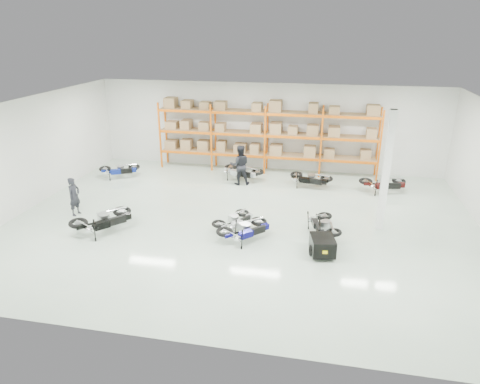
% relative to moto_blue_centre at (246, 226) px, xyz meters
% --- Properties ---
extents(room, '(18.00, 18.00, 18.00)m').
position_rel_moto_blue_centre_xyz_m(room, '(-0.42, 1.47, 1.70)').
color(room, beige).
rests_on(room, ground).
extents(pallet_rack, '(11.28, 0.98, 3.62)m').
position_rel_moto_blue_centre_xyz_m(pallet_rack, '(-0.42, 7.92, 1.71)').
color(pallet_rack, '#DB5C0B').
rests_on(pallet_rack, ground).
extents(structural_column, '(0.25, 0.25, 4.50)m').
position_rel_moto_blue_centre_xyz_m(structural_column, '(4.78, 1.97, 1.70)').
color(structural_column, white).
rests_on(structural_column, ground).
extents(moto_blue_centre, '(1.88, 1.90, 1.16)m').
position_rel_moto_blue_centre_xyz_m(moto_blue_centre, '(0.00, 0.00, 0.00)').
color(moto_blue_centre, '#0A0851').
rests_on(moto_blue_centre, ground).
extents(moto_silver_left, '(1.46, 1.76, 1.02)m').
position_rel_moto_blue_centre_xyz_m(moto_silver_left, '(-0.56, 0.78, -0.06)').
color(moto_silver_left, '#A9AAB0').
rests_on(moto_silver_left, ground).
extents(moto_black_far_left, '(2.06, 2.20, 1.31)m').
position_rel_moto_blue_centre_xyz_m(moto_black_far_left, '(-5.27, -0.36, 0.07)').
color(moto_black_far_left, black).
rests_on(moto_black_far_left, ground).
extents(moto_touring_right, '(1.21, 1.82, 1.08)m').
position_rel_moto_blue_centre_xyz_m(moto_touring_right, '(2.70, 1.00, -0.04)').
color(moto_touring_right, black).
rests_on(moto_touring_right, ground).
extents(trailer, '(0.92, 1.64, 0.67)m').
position_rel_moto_blue_centre_xyz_m(trailer, '(2.70, -0.60, -0.16)').
color(trailer, black).
rests_on(trailer, ground).
extents(moto_back_a, '(1.92, 1.49, 1.12)m').
position_rel_moto_blue_centre_xyz_m(moto_back_a, '(-7.50, 5.49, -0.02)').
color(moto_back_a, navy).
rests_on(moto_back_a, ground).
extents(moto_back_b, '(2.06, 1.49, 1.21)m').
position_rel_moto_blue_centre_xyz_m(moto_back_b, '(-1.39, 6.33, 0.02)').
color(moto_back_b, silver).
rests_on(moto_back_b, ground).
extents(moto_back_c, '(1.92, 1.24, 1.15)m').
position_rel_moto_blue_centre_xyz_m(moto_back_c, '(2.00, 5.97, -0.01)').
color(moto_back_c, black).
rests_on(moto_back_c, ground).
extents(moto_back_d, '(2.00, 1.29, 1.20)m').
position_rel_moto_blue_centre_xyz_m(moto_back_d, '(5.34, 5.91, 0.02)').
color(moto_back_d, '#380B0B').
rests_on(moto_back_d, ground).
extents(person_left, '(0.47, 0.63, 1.57)m').
position_rel_moto_blue_centre_xyz_m(person_left, '(-7.16, 0.88, 0.24)').
color(person_left, '#212229').
rests_on(person_left, ground).
extents(person_back, '(1.10, 0.96, 1.94)m').
position_rel_moto_blue_centre_xyz_m(person_back, '(-1.35, 5.70, 0.42)').
color(person_back, black).
rests_on(person_back, ground).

